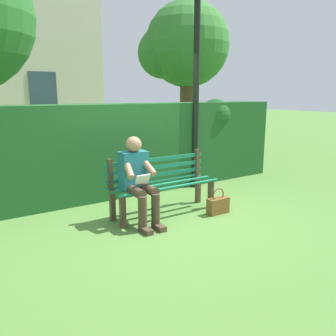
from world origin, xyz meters
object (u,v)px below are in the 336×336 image
park_bench (162,183)px  person_seated (138,178)px  tree_far (183,48)px  handbag (218,205)px  lamp_post (196,80)px

park_bench → person_seated: (0.50, 0.18, 0.19)m
tree_far → handbag: bearing=61.5°
tree_far → park_bench: bearing=49.9°
lamp_post → handbag: bearing=64.9°
park_bench → handbag: (-0.68, 0.51, -0.33)m
person_seated → lamp_post: lamp_post is taller
handbag → tree_far: bearing=-118.5°
lamp_post → person_seated: bearing=31.1°
tree_far → lamp_post: (1.33, 2.26, -0.89)m
person_seated → handbag: 1.33m
park_bench → person_seated: bearing=19.9°
park_bench → lamp_post: 2.28m
handbag → tree_far: tree_far is taller
tree_far → lamp_post: 2.77m
person_seated → park_bench: bearing=-160.1°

